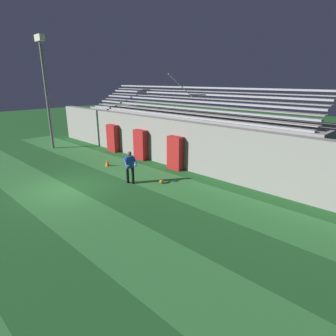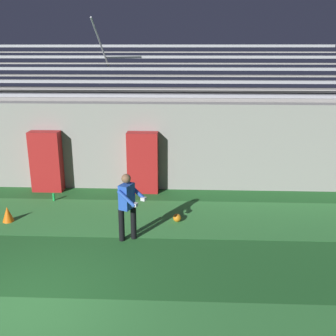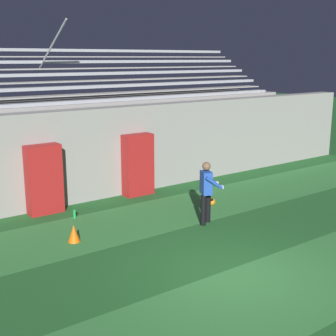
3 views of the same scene
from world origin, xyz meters
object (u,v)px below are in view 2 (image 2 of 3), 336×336
Objects in this scene: padding_pillar_gate_right at (143,163)px; padding_pillar_gate_left at (46,162)px; traffic_cone at (8,214)px; goalkeeper at (128,203)px; water_bottle at (54,197)px; soccer_ball at (177,218)px.

padding_pillar_gate_left is at bearing 180.00° from padding_pillar_gate_right.
goalkeeper is at bearing -14.94° from traffic_cone.
water_bottle is (-2.65, -0.90, -0.86)m from padding_pillar_gate_right.
padding_pillar_gate_left is at bearing 117.00° from water_bottle.
padding_pillar_gate_left is at bearing 132.76° from goalkeeper.
traffic_cone is (-3.37, 0.90, -0.74)m from goalkeeper.
padding_pillar_gate_right is (3.11, 0.00, 0.00)m from padding_pillar_gate_left.
water_bottle is at bearing -161.24° from padding_pillar_gate_right.
water_bottle is (0.74, 1.55, -0.09)m from traffic_cone.
padding_pillar_gate_left is at bearing 83.45° from traffic_cone.
padding_pillar_gate_left is at bearing 151.94° from soccer_ball.
traffic_cone is at bearing -115.56° from water_bottle.
padding_pillar_gate_right is 1.17× the size of goalkeeper.
padding_pillar_gate_left and padding_pillar_gate_right have the same top height.
padding_pillar_gate_right is at bearing 89.78° from goalkeeper.
water_bottle is at bearing 160.18° from soccer_ball.
traffic_cone is 1.75× the size of water_bottle.
padding_pillar_gate_left is 1.17× the size of goalkeeper.
padding_pillar_gate_left is 4.56m from goalkeeper.
goalkeeper is 7.59× the size of soccer_ball.
padding_pillar_gate_left is 8.16× the size of water_bottle.
padding_pillar_gate_right is 2.93m from water_bottle.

